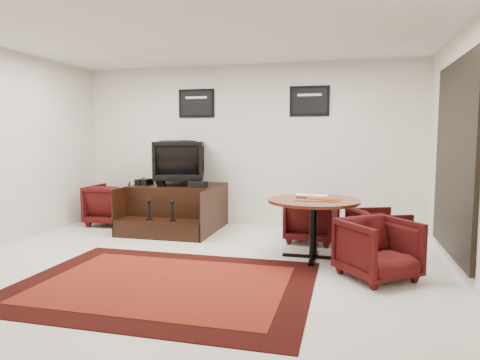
# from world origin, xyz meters

# --- Properties ---
(ground) EXTENTS (6.00, 6.00, 0.00)m
(ground) POSITION_xyz_m (0.00, 0.00, 0.00)
(ground) COLOR white
(ground) RESTS_ON ground
(room_shell) EXTENTS (6.02, 5.02, 2.81)m
(room_shell) POSITION_xyz_m (0.41, 0.12, 1.79)
(room_shell) COLOR beige
(room_shell) RESTS_ON ground
(area_rug) EXTENTS (3.08, 2.31, 0.01)m
(area_rug) POSITION_xyz_m (-0.10, -0.77, 0.01)
(area_rug) COLOR black
(area_rug) RESTS_ON ground
(shine_podium) EXTENTS (1.45, 1.49, 0.75)m
(shine_podium) POSITION_xyz_m (-1.04, 1.85, 0.34)
(shine_podium) COLOR black
(shine_podium) RESTS_ON ground
(shine_chair) EXTENTS (1.00, 0.96, 0.83)m
(shine_chair) POSITION_xyz_m (-1.04, 2.00, 1.16)
(shine_chair) COLOR black
(shine_chair) RESTS_ON shine_podium
(shoes_pair) EXTENTS (0.22, 0.27, 0.10)m
(shoes_pair) POSITION_xyz_m (-1.59, 1.76, 0.80)
(shoes_pair) COLOR black
(shoes_pair) RESTS_ON shine_podium
(polish_kit) EXTENTS (0.29, 0.21, 0.09)m
(polish_kit) POSITION_xyz_m (-0.58, 1.62, 0.79)
(polish_kit) COLOR black
(polish_kit) RESTS_ON shine_podium
(umbrella_black) EXTENTS (0.31, 0.12, 0.84)m
(umbrella_black) POSITION_xyz_m (-1.92, 1.64, 0.42)
(umbrella_black) COLOR black
(umbrella_black) RESTS_ON ground
(umbrella_hooked) EXTENTS (0.31, 0.12, 0.84)m
(umbrella_hooked) POSITION_xyz_m (-1.90, 1.82, 0.42)
(umbrella_hooked) COLOR black
(umbrella_hooked) RESTS_ON ground
(armchair_side) EXTENTS (0.78, 0.73, 0.79)m
(armchair_side) POSITION_xyz_m (-2.29, 1.91, 0.39)
(armchair_side) COLOR black
(armchair_side) RESTS_ON ground
(meeting_table) EXTENTS (1.16, 1.16, 0.76)m
(meeting_table) POSITION_xyz_m (1.34, 0.62, 0.67)
(meeting_table) COLOR #431509
(meeting_table) RESTS_ON ground
(table_chair_back) EXTENTS (0.79, 0.75, 0.72)m
(table_chair_back) POSITION_xyz_m (1.25, 1.50, 0.36)
(table_chair_back) COLOR black
(table_chair_back) RESTS_ON ground
(table_chair_window) EXTENTS (0.80, 0.82, 0.67)m
(table_chair_window) POSITION_xyz_m (2.15, 0.97, 0.33)
(table_chair_window) COLOR black
(table_chair_window) RESTS_ON ground
(table_chair_corner) EXTENTS (0.97, 0.96, 0.73)m
(table_chair_corner) POSITION_xyz_m (2.09, -0.02, 0.36)
(table_chair_corner) COLOR black
(table_chair_corner) RESTS_ON ground
(paper_roll) EXTENTS (0.42, 0.08, 0.05)m
(paper_roll) POSITION_xyz_m (1.30, 0.75, 0.79)
(paper_roll) COLOR white
(paper_roll) RESTS_ON meeting_table
(table_clutter) EXTENTS (0.57, 0.32, 0.01)m
(table_clutter) POSITION_xyz_m (1.44, 0.59, 0.77)
(table_clutter) COLOR orange
(table_clutter) RESTS_ON meeting_table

